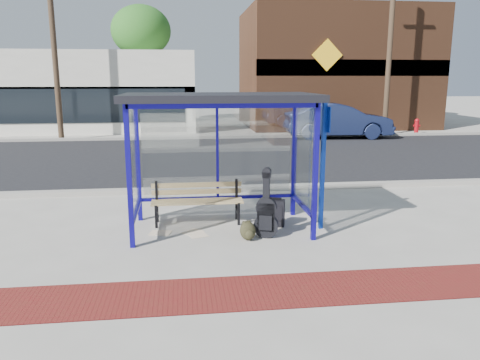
{
  "coord_description": "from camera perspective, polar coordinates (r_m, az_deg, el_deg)",
  "views": [
    {
      "loc": [
        -0.65,
        -8.07,
        2.67
      ],
      "look_at": [
        0.37,
        0.2,
        0.86
      ],
      "focal_mm": 35.0,
      "sensor_mm": 36.0,
      "label": 1
    }
  ],
  "objects": [
    {
      "name": "brick_paver_strip",
      "position": [
        6.12,
        -0.23,
        -13.56
      ],
      "size": [
        60.0,
        1.0,
        0.01
      ],
      "primitive_type": "cube",
      "color": "maroon",
      "rests_on": "ground"
    },
    {
      "name": "curb_far",
      "position": [
        21.34,
        -5.24,
        5.19
      ],
      "size": [
        60.0,
        0.25,
        0.12
      ],
      "primitive_type": "cube",
      "color": "gray",
      "rests_on": "ground"
    },
    {
      "name": "far_sidewalk",
      "position": [
        23.24,
        -5.39,
        5.62
      ],
      "size": [
        60.0,
        4.0,
        0.01
      ],
      "primitive_type": "cube",
      "color": "#B2ADA0",
      "rests_on": "ground"
    },
    {
      "name": "fire_hydrant",
      "position": [
        24.7,
        20.73,
        6.23
      ],
      "size": [
        0.33,
        0.23,
        0.76
      ],
      "rotation": [
        0.0,
        0.0,
        -0.01
      ],
      "color": "#AA0C13",
      "rests_on": "ground"
    },
    {
      "name": "suitcase",
      "position": [
        8.65,
        4.42,
        -4.03
      ],
      "size": [
        0.35,
        0.28,
        0.54
      ],
      "rotation": [
        0.0,
        0.0,
        -0.29
      ],
      "color": "black",
      "rests_on": "ground"
    },
    {
      "name": "newspaper_c",
      "position": [
        8.28,
        -5.26,
        -6.6
      ],
      "size": [
        0.41,
        0.46,
        0.01
      ],
      "primitive_type": "cube",
      "rotation": [
        0.0,
        0.0,
        1.88
      ],
      "color": "white",
      "rests_on": "ground"
    },
    {
      "name": "bus_shelter",
      "position": [
        8.19,
        -2.47,
        8.04
      ],
      "size": [
        3.3,
        1.8,
        2.42
      ],
      "color": "#130C8A",
      "rests_on": "ground"
    },
    {
      "name": "tree_right",
      "position": [
        32.94,
        17.29,
        16.58
      ],
      "size": [
        3.6,
        3.6,
        7.03
      ],
      "color": "#4C3826",
      "rests_on": "ground"
    },
    {
      "name": "bench",
      "position": [
        8.82,
        -5.24,
        -2.35
      ],
      "size": [
        1.7,
        0.42,
        0.8
      ],
      "rotation": [
        0.0,
        0.0,
        -0.0
      ],
      "color": "black",
      "rests_on": "ground"
    },
    {
      "name": "utility_pole_west",
      "position": [
        22.18,
        -21.75,
        15.14
      ],
      "size": [
        1.6,
        0.24,
        8.0
      ],
      "color": "#4C3826",
      "rests_on": "ground"
    },
    {
      "name": "tree_mid",
      "position": [
        30.29,
        -11.98,
        17.28
      ],
      "size": [
        3.6,
        3.6,
        7.03
      ],
      "color": "#4C3826",
      "rests_on": "ground"
    },
    {
      "name": "newspaper_a",
      "position": [
        8.4,
        -5.79,
        -6.34
      ],
      "size": [
        0.44,
        0.44,
        0.01
      ],
      "primitive_type": "cube",
      "rotation": [
        0.0,
        0.0,
        0.78
      ],
      "color": "white",
      "rests_on": "ground"
    },
    {
      "name": "backpack",
      "position": [
        7.92,
        0.99,
        -6.26
      ],
      "size": [
        0.3,
        0.28,
        0.33
      ],
      "rotation": [
        0.0,
        0.0,
        0.19
      ],
      "color": "#292717",
      "rests_on": "ground"
    },
    {
      "name": "parked_car",
      "position": [
        21.96,
        11.85,
        7.09
      ],
      "size": [
        4.89,
        1.95,
        1.58
      ],
      "primitive_type": "imported",
      "rotation": [
        0.0,
        0.0,
        1.51
      ],
      "color": "#1A244A",
      "rests_on": "ground"
    },
    {
      "name": "curb_near",
      "position": [
        11.3,
        -3.53,
        -1.12
      ],
      "size": [
        60.0,
        0.25,
        0.12
      ],
      "primitive_type": "cube",
      "color": "gray",
      "rests_on": "ground"
    },
    {
      "name": "storefront_brown",
      "position": [
        27.94,
        11.32,
        13.12
      ],
      "size": [
        10.0,
        7.08,
        6.4
      ],
      "color": "#59331E",
      "rests_on": "ground"
    },
    {
      "name": "storefront_white",
      "position": [
        27.37,
        -25.16,
        9.72
      ],
      "size": [
        18.0,
        6.04,
        4.0
      ],
      "color": "silver",
      "rests_on": "ground"
    },
    {
      "name": "street_asphalt",
      "position": [
        16.31,
        -4.64,
        2.8
      ],
      "size": [
        60.0,
        10.0,
        0.0
      ],
      "primitive_type": "cube",
      "color": "black",
      "rests_on": "ground"
    },
    {
      "name": "newspaper_b",
      "position": [
        8.43,
        -9.68,
        -6.38
      ],
      "size": [
        0.42,
        0.36,
        0.01
      ],
      "primitive_type": "cube",
      "rotation": [
        0.0,
        0.0,
        -0.22
      ],
      "color": "white",
      "rests_on": "ground"
    },
    {
      "name": "guitar_bag",
      "position": [
        7.98,
        3.2,
        -4.14
      ],
      "size": [
        0.44,
        0.24,
        1.15
      ],
      "rotation": [
        0.0,
        0.0,
        -0.3
      ],
      "color": "black",
      "rests_on": "ground"
    },
    {
      "name": "ground",
      "position": [
        8.53,
        -2.31,
        -6.0
      ],
      "size": [
        120.0,
        120.0,
        0.0
      ],
      "primitive_type": "plane",
      "color": "#B2ADA0",
      "rests_on": "ground"
    },
    {
      "name": "utility_pole_east",
      "position": [
        23.59,
        17.79,
        15.19
      ],
      "size": [
        1.6,
        0.24,
        8.0
      ],
      "color": "#4C3826",
      "rests_on": "ground"
    },
    {
      "name": "sign_post",
      "position": [
        8.39,
        10.14,
        2.91
      ],
      "size": [
        0.11,
        0.3,
        2.38
      ],
      "rotation": [
        0.0,
        0.0,
        0.1
      ],
      "color": "navy",
      "rests_on": "ground"
    }
  ]
}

